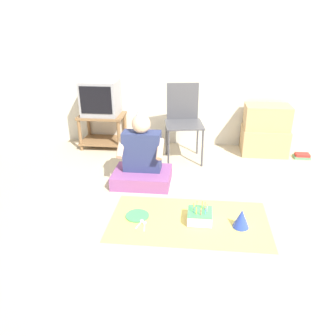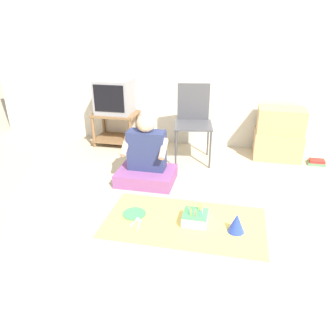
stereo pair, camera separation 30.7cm
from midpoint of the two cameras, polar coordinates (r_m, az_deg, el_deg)
ground_plane at (r=2.83m, az=7.45°, el=-10.82°), size 16.00×16.00×0.00m
wall_back at (r=4.39m, az=11.10°, el=19.70°), size 6.40×0.06×2.55m
tv_stand at (r=4.59m, az=-7.12°, el=7.30°), size 0.59×0.43×0.45m
tv at (r=4.49m, az=-7.38°, el=12.23°), size 0.46×0.40×0.44m
folding_chair at (r=4.02m, az=6.63°, el=8.71°), size 0.51×0.51×0.92m
cardboard_box_stack at (r=4.38m, az=20.67°, el=5.41°), size 0.58×0.42×0.64m
book_pile at (r=4.44m, az=26.27°, el=0.87°), size 0.20×0.13×0.06m
person_seated at (r=3.49m, az=-1.29°, el=1.34°), size 0.61×0.46×0.82m
party_cloth at (r=2.92m, az=5.94°, el=-9.43°), size 1.40×0.76×0.01m
birthday_cake at (r=2.89m, az=7.85°, el=-8.69°), size 0.22×0.22×0.17m
party_hat_blue at (r=2.84m, az=14.95°, el=-9.33°), size 0.14×0.14×0.17m
paper_plate at (r=3.01m, az=-2.97°, el=-8.02°), size 0.21×0.21×0.01m
plastic_spoon_near at (r=2.92m, az=-2.48°, el=-9.11°), size 0.06×0.14×0.01m
plastic_spoon_far at (r=2.89m, az=-1.94°, el=-9.51°), size 0.04×0.14×0.01m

